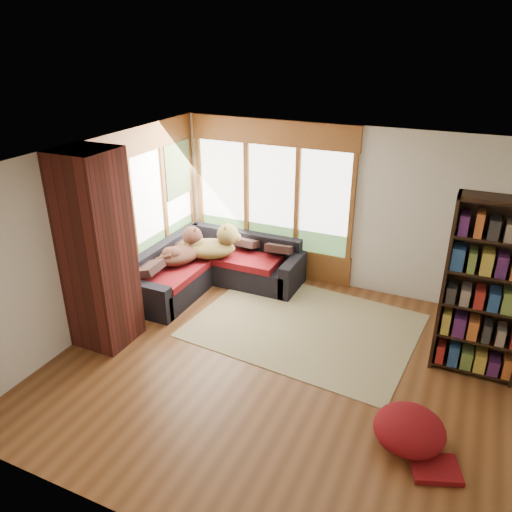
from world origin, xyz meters
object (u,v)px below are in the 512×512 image
Objects in this scene: area_rug at (304,325)px; pouf at (409,429)px; sectional_sofa at (210,265)px; brick_chimney at (97,251)px; dog_brindle at (183,245)px; bookshelf at (486,291)px; dog_tan at (213,240)px.

pouf is at bearing -44.68° from area_rug.
pouf reaches higher than area_rug.
sectional_sofa is at bearing 146.94° from pouf.
brick_chimney reaches higher than dog_brindle.
bookshelf is at bearing -3.19° from area_rug.
bookshelf is 2.21× the size of dog_tan.
area_rug is at bearing 30.73° from brick_chimney.
area_rug is at bearing 176.81° from bookshelf.
brick_chimney is 1.16× the size of bookshelf.
sectional_sofa is 4.28m from pouf.
pouf is at bearing -102.52° from dog_brindle.
bookshelf is (4.54, 1.27, -0.18)m from brick_chimney.
brick_chimney is at bearing -105.44° from sectional_sofa.
brick_chimney is 1.18× the size of sectional_sofa.
sectional_sofa reaches higher than area_rug.
dog_tan reaches higher than sectional_sofa.
area_rug is 2.47m from bookshelf.
dog_tan reaches higher than pouf.
sectional_sofa is at bearing 169.20° from bookshelf.
brick_chimney is 3.01m from area_rug.
bookshelf is at bearing 15.59° from brick_chimney.
dog_tan is (-4.00, 0.73, -0.33)m from bookshelf.
bookshelf reaches higher than sectional_sofa.
pouf is (1.70, -1.68, 0.20)m from area_rug.
pouf is at bearing -36.21° from sectional_sofa.
brick_chimney is 2.32m from sectional_sofa.
brick_chimney is at bearing -149.27° from area_rug.
dog_brindle reaches higher than sectional_sofa.
sectional_sofa is 4.25m from bookshelf.
area_rug is at bearing -43.86° from dog_tan.
dog_brindle is (-3.85, 1.95, 0.56)m from pouf.
brick_chimney is at bearing 175.91° from pouf.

